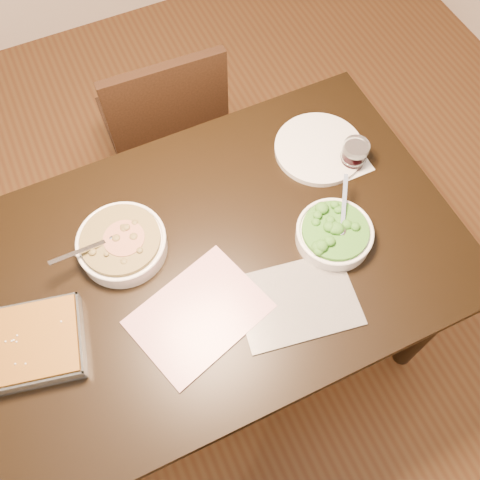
# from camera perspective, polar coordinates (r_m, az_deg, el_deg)

# --- Properties ---
(ground) EXTENTS (4.00, 4.00, 0.00)m
(ground) POSITION_cam_1_polar(r_m,az_deg,el_deg) (2.19, -2.06, -10.44)
(ground) COLOR #4D2C16
(ground) RESTS_ON ground
(table) EXTENTS (1.40, 0.90, 0.75)m
(table) POSITION_cam_1_polar(r_m,az_deg,el_deg) (1.58, -2.81, -3.22)
(table) COLOR black
(table) RESTS_ON ground
(magazine_a) EXTENTS (0.40, 0.34, 0.01)m
(magazine_a) POSITION_cam_1_polar(r_m,az_deg,el_deg) (1.43, -4.38, -7.91)
(magazine_a) COLOR #B23252
(magazine_a) RESTS_ON table
(magazine_b) EXTENTS (0.35, 0.27, 0.01)m
(magazine_b) POSITION_cam_1_polar(r_m,az_deg,el_deg) (1.45, 6.10, -6.45)
(magazine_b) COLOR #232229
(magazine_b) RESTS_ON table
(coaster) EXTENTS (0.11, 0.11, 0.00)m
(coaster) POSITION_cam_1_polar(r_m,az_deg,el_deg) (1.70, 11.80, 8.03)
(coaster) COLOR white
(coaster) RESTS_ON table
(stew_bowl) EXTENTS (0.28, 0.25, 0.09)m
(stew_bowl) POSITION_cam_1_polar(r_m,az_deg,el_deg) (1.51, -12.48, -0.34)
(stew_bowl) COLOR white
(stew_bowl) RESTS_ON table
(broccoli_bowl) EXTENTS (0.22, 0.23, 0.09)m
(broccoli_bowl) POSITION_cam_1_polar(r_m,az_deg,el_deg) (1.52, 10.03, 0.70)
(broccoli_bowl) COLOR white
(broccoli_bowl) RESTS_ON table
(baking_dish) EXTENTS (0.34, 0.28, 0.05)m
(baking_dish) POSITION_cam_1_polar(r_m,az_deg,el_deg) (1.48, -22.11, -10.40)
(baking_dish) COLOR silver
(baking_dish) RESTS_ON table
(wine_tumbler) EXTENTS (0.08, 0.08, 0.09)m
(wine_tumbler) POSITION_cam_1_polar(r_m,az_deg,el_deg) (1.66, 12.10, 8.99)
(wine_tumbler) COLOR black
(wine_tumbler) RESTS_ON coaster
(dinner_plate) EXTENTS (0.28, 0.28, 0.02)m
(dinner_plate) POSITION_cam_1_polar(r_m,az_deg,el_deg) (1.70, 8.41, 9.62)
(dinner_plate) COLOR silver
(dinner_plate) RESTS_ON table
(chair_far) EXTENTS (0.44, 0.44, 0.90)m
(chair_far) POSITION_cam_1_polar(r_m,az_deg,el_deg) (2.10, -7.95, 12.00)
(chair_far) COLOR black
(chair_far) RESTS_ON ground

